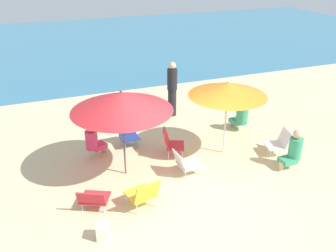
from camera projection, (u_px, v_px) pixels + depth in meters
ground_plane at (188, 198)px, 7.57m from camera, size 40.00×40.00×0.00m
sea_water at (79, 44)px, 19.95m from camera, size 40.00×16.00×0.01m
umbrella_orange at (228, 89)px, 8.54m from camera, size 1.86×1.86×1.91m
umbrella_red at (122, 101)px, 7.63m from camera, size 2.18×2.18×2.03m
beach_chair_a at (94, 198)px, 7.12m from camera, size 0.72×0.72×0.52m
beach_chair_b at (279, 142)px, 9.09m from camera, size 0.63×0.60×0.63m
beach_chair_c at (143, 193)px, 7.11m from camera, size 0.65×0.71×0.69m
beach_chair_d at (128, 134)px, 9.51m from camera, size 0.49×0.52×0.56m
beach_chair_e at (185, 163)px, 8.27m from camera, size 0.61×0.51×0.58m
beach_chair_f at (171, 142)px, 8.98m from camera, size 0.67×0.68×0.68m
person_a at (241, 116)px, 10.25m from camera, size 0.40×0.56×0.87m
person_b at (172, 89)px, 11.01m from camera, size 0.30×0.30×1.68m
person_c at (294, 150)px, 8.44m from camera, size 0.55×0.33×0.96m
person_d at (93, 140)px, 8.87m from camera, size 0.54×0.44×0.93m
beach_bag at (102, 231)px, 6.43m from camera, size 0.25×0.27×0.31m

